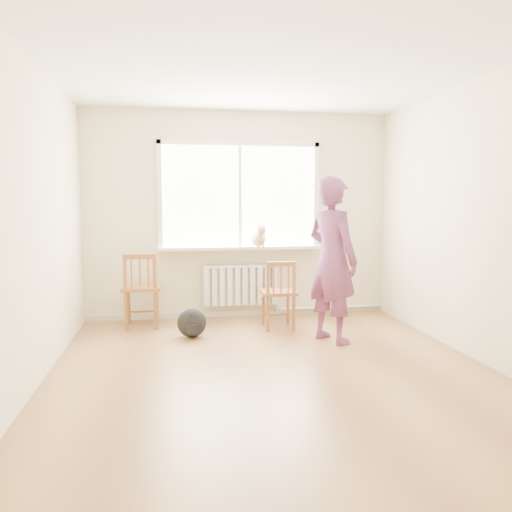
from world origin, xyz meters
name	(u,v)px	position (x,y,z in m)	size (l,w,h in m)	color
floor	(273,371)	(0.00, 0.00, 0.00)	(4.50, 4.50, 0.00)	#9F7241
ceiling	(275,63)	(0.00, 0.00, 2.70)	(4.50, 4.50, 0.00)	white
back_wall	(240,215)	(0.00, 2.25, 1.35)	(4.00, 0.01, 2.70)	beige
window	(240,191)	(0.00, 2.22, 1.66)	(2.12, 0.05, 1.42)	white
windowsill	(241,248)	(0.00, 2.14, 0.93)	(2.15, 0.22, 0.04)	white
radiator	(241,285)	(0.00, 2.16, 0.44)	(1.00, 0.12, 0.55)	white
heating_pipe	(330,307)	(1.25, 2.19, 0.08)	(0.04, 0.04, 1.40)	silver
baseboard	(240,313)	(0.00, 2.23, 0.04)	(4.00, 0.03, 0.08)	beige
chair_left	(141,290)	(-1.26, 1.81, 0.46)	(0.46, 0.44, 0.92)	#9B632D
chair_right	(279,295)	(0.37, 1.47, 0.42)	(0.41, 0.39, 0.83)	#9B632D
person	(332,260)	(0.82, 0.86, 0.90)	(0.66, 0.43, 1.80)	#C9437C
cat	(259,237)	(0.22, 2.05, 1.07)	(0.23, 0.45, 0.30)	beige
backpack	(192,323)	(-0.68, 1.27, 0.16)	(0.33, 0.25, 0.33)	black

